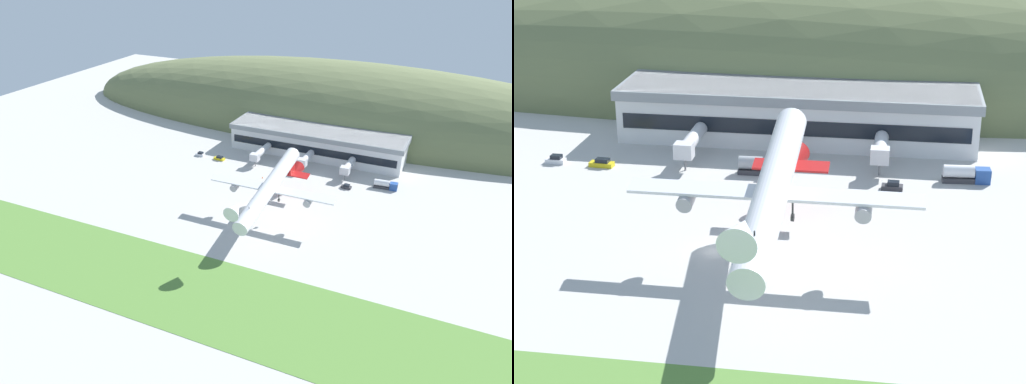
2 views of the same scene
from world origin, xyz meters
The scene contains 14 objects.
ground_plane centered at (0.00, 0.00, 0.00)m, with size 368.55×368.55×0.00m, color #B7B5AF.
hill_backdrop centered at (7.83, 96.48, 0.00)m, with size 292.89×74.79×58.14m, color #667047.
terminal_building centered at (5.69, 54.07, 6.16)m, with size 71.85×18.35×10.87m.
jetway_0 centered at (-12.44, 37.12, 3.99)m, with size 3.38×15.04×5.43m.
jetway_1 centered at (6.07, 38.70, 3.99)m, with size 3.38×12.07×5.43m.
jetway_2 centered at (22.85, 38.57, 3.99)m, with size 3.38×12.33×5.43m.
cargo_airplane centered at (9.33, -3.74, 11.67)m, with size 41.20×52.44×13.69m.
service_car_0 centered at (25.38, 28.45, 0.65)m, with size 3.73×1.93×1.57m.
service_car_1 centered at (-28.26, 32.02, 0.65)m, with size 4.60×2.07×1.57m.
service_car_2 centered at (-37.45, 32.54, 0.67)m, with size 3.65×1.85×1.61m.
fuel_truck centered at (0.66, 32.57, 1.54)m, with size 6.67×2.60×3.30m.
box_truck centered at (38.09, 34.05, 1.50)m, with size 8.53×2.91×3.17m.
traffic_cone_0 centered at (6.89, 16.22, 0.28)m, with size 0.52×0.52×0.58m.
traffic_cone_1 centered at (-5.46, 23.62, 0.28)m, with size 0.52×0.52×0.58m.
Camera 2 is at (25.36, -110.76, 54.78)m, focal length 60.00 mm.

